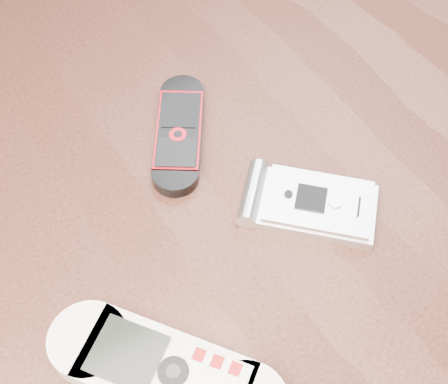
{
  "coord_description": "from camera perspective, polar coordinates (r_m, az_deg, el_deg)",
  "views": [
    {
      "loc": [
        -0.16,
        -0.25,
        1.2
      ],
      "look_at": [
        0.01,
        0.0,
        0.76
      ],
      "focal_mm": 50.0,
      "sensor_mm": 36.0,
      "label": 1
    }
  ],
  "objects": [
    {
      "name": "table",
      "position": [
        0.63,
        -0.38,
        -6.14
      ],
      "size": [
        1.2,
        0.8,
        0.75
      ],
      "color": "black",
      "rests_on": "ground"
    },
    {
      "name": "nokia_black_red",
      "position": [
        0.58,
        -4.14,
        5.47
      ],
      "size": [
        0.11,
        0.14,
        0.01
      ],
      "primitive_type": "cube",
      "rotation": [
        0.0,
        0.0,
        -0.6
      ],
      "color": "black",
      "rests_on": "table"
    },
    {
      "name": "motorola_razr",
      "position": [
        0.53,
        8.24,
        -1.06
      ],
      "size": [
        0.13,
        0.13,
        0.02
      ],
      "primitive_type": "cube",
      "rotation": [
        0.0,
        0.0,
        0.78
      ],
      "color": "silver",
      "rests_on": "table"
    },
    {
      "name": "nokia_white",
      "position": [
        0.46,
        -5.38,
        -16.12
      ],
      "size": [
        0.15,
        0.18,
        0.02
      ],
      "primitive_type": "cube",
      "rotation": [
        0.0,
        0.0,
        0.62
      ],
      "color": "white",
      "rests_on": "table"
    }
  ]
}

